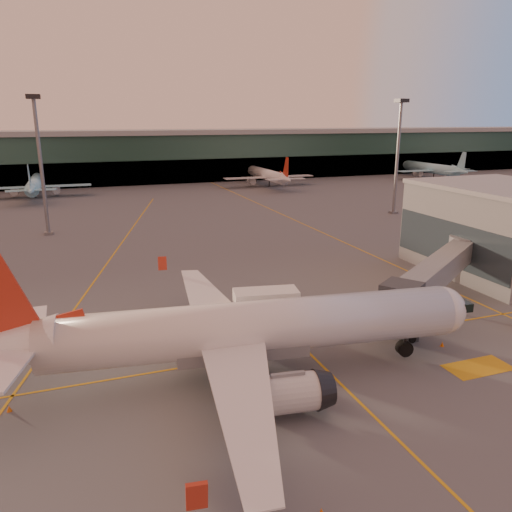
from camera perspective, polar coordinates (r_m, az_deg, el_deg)
name	(u,v)px	position (r m, az deg, el deg)	size (l,w,h in m)	color
ground	(275,381)	(43.62, 2.19, -14.07)	(600.00, 600.00, 0.00)	#4C4F54
taxi_markings	(129,257)	(82.73, -14.32, -0.06)	(100.12, 173.00, 0.01)	orange
terminal	(118,157)	(177.91, -15.54, 10.84)	(400.00, 20.00, 17.60)	#19382D
gate_building	(502,229)	(78.88, 26.29, 2.76)	(18.40, 22.40, 12.60)	slate
mast_west_near	(40,156)	(101.44, -23.47, 10.49)	(2.40, 2.40, 25.60)	slate
mast_east_near	(398,148)	(119.55, 15.93, 11.74)	(2.40, 2.40, 25.60)	slate
distant_aircraft_row	(52,196)	(154.71, -22.33, 6.36)	(290.00, 34.00, 13.00)	#8DD4EC
main_airplane	(239,331)	(42.39, -1.98, -8.57)	(43.21, 39.09, 13.05)	silver
jet_bridge	(442,269)	(62.25, 20.51, -1.43)	(24.49, 18.04, 6.28)	slate
catering_truck	(267,310)	(50.49, 1.23, -6.24)	(6.80, 3.94, 4.97)	#A13B17
gpu_cart	(367,320)	(55.44, 12.54, -7.11)	(2.00, 1.18, 1.14)	gold
cone_nose	(442,344)	(52.61, 20.51, -9.42)	(0.38, 0.38, 0.48)	#DB5E0B
cone_tail	(9,408)	(43.80, -26.37, -15.35)	(0.39, 0.39, 0.49)	#DB5E0B
cone_wing_right	(321,512)	(31.57, 7.48, -27.03)	(0.40, 0.40, 0.51)	#DB5E0B
cone_wing_left	(193,303)	(60.22, -7.18, -5.32)	(0.39, 0.39, 0.50)	#DB5E0B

